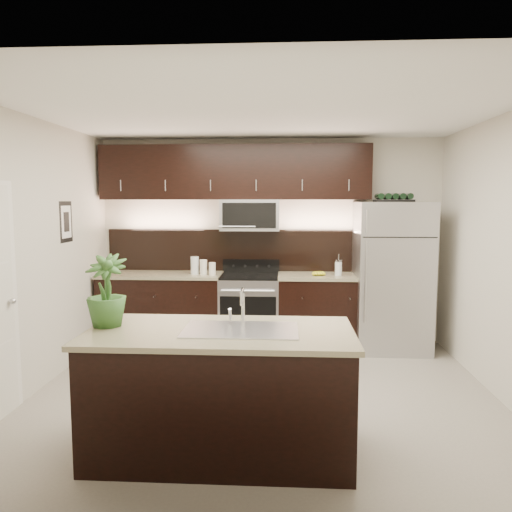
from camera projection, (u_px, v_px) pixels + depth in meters
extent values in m
plane|color=gray|center=(263.00, 395.00, 4.87)|extent=(4.50, 4.50, 0.00)
cube|color=beige|center=(270.00, 241.00, 6.71)|extent=(4.50, 0.02, 2.70)
cube|color=beige|center=(247.00, 299.00, 2.74)|extent=(4.50, 0.02, 2.70)
cube|color=beige|center=(33.00, 256.00, 4.86)|extent=(0.02, 4.00, 2.70)
cube|color=beige|center=(507.00, 259.00, 4.59)|extent=(0.02, 4.00, 2.70)
cube|color=white|center=(263.00, 111.00, 4.57)|extent=(4.50, 4.00, 0.02)
sphere|color=silver|center=(13.00, 301.00, 4.41)|extent=(0.06, 0.06, 0.06)
cube|color=black|center=(66.00, 222.00, 5.57)|extent=(0.01, 0.32, 0.46)
cube|color=white|center=(67.00, 222.00, 5.57)|extent=(0.00, 0.24, 0.36)
cube|color=black|center=(162.00, 310.00, 6.58)|extent=(1.57, 0.62, 0.90)
cube|color=black|center=(324.00, 312.00, 6.46)|extent=(1.16, 0.62, 0.90)
cube|color=#B2B2B7|center=(250.00, 311.00, 6.51)|extent=(0.76, 0.62, 0.90)
cube|color=black|center=(250.00, 276.00, 6.46)|extent=(0.76, 0.60, 0.03)
cube|color=#B8B08A|center=(161.00, 275.00, 6.53)|extent=(1.59, 0.65, 0.04)
cube|color=#B8B08A|center=(324.00, 276.00, 6.40)|extent=(1.18, 0.65, 0.04)
cube|color=black|center=(236.00, 250.00, 6.73)|extent=(3.49, 0.02, 0.56)
cube|color=#B2B2B7|center=(250.00, 215.00, 6.48)|extent=(0.76, 0.40, 0.40)
cube|color=black|center=(235.00, 172.00, 6.47)|extent=(3.49, 0.33, 0.70)
cube|color=black|center=(221.00, 394.00, 3.72)|extent=(1.90, 0.90, 0.90)
cube|color=#B8B08A|center=(220.00, 333.00, 3.67)|extent=(1.96, 0.96, 0.04)
cube|color=silver|center=(241.00, 329.00, 3.66)|extent=(0.84, 0.50, 0.01)
cylinder|color=silver|center=(243.00, 308.00, 3.85)|extent=(0.03, 0.03, 0.24)
cylinder|color=silver|center=(242.00, 291.00, 3.77)|extent=(0.02, 0.14, 0.02)
cylinder|color=silver|center=(241.00, 299.00, 3.70)|extent=(0.02, 0.02, 0.10)
cube|color=#B2B2B7|center=(391.00, 276.00, 6.29)|extent=(0.90, 0.81, 1.87)
cube|color=black|center=(394.00, 201.00, 6.19)|extent=(0.46, 0.29, 0.03)
cylinder|color=black|center=(379.00, 196.00, 6.19)|extent=(0.08, 0.26, 0.08)
cylinder|color=black|center=(387.00, 196.00, 6.19)|extent=(0.08, 0.26, 0.08)
cylinder|color=black|center=(394.00, 196.00, 6.18)|extent=(0.08, 0.26, 0.08)
cylinder|color=black|center=(401.00, 196.00, 6.18)|extent=(0.08, 0.26, 0.08)
cylinder|color=black|center=(408.00, 196.00, 6.17)|extent=(0.08, 0.26, 0.08)
imported|color=#315E25|center=(106.00, 291.00, 3.75)|extent=(0.31, 0.31, 0.54)
cylinder|color=silver|center=(195.00, 265.00, 6.44)|extent=(0.10, 0.10, 0.23)
cylinder|color=silver|center=(203.00, 267.00, 6.40)|extent=(0.10, 0.10, 0.19)
cylinder|color=silver|center=(212.00, 269.00, 6.36)|extent=(0.09, 0.09, 0.16)
cylinder|color=silver|center=(338.00, 269.00, 6.33)|extent=(0.09, 0.09, 0.18)
cylinder|color=silver|center=(339.00, 261.00, 6.32)|extent=(0.09, 0.09, 0.02)
cylinder|color=silver|center=(339.00, 258.00, 6.32)|extent=(0.01, 0.01, 0.07)
ellipsoid|color=gold|center=(314.00, 273.00, 6.33)|extent=(0.19, 0.16, 0.06)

